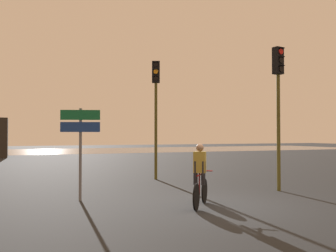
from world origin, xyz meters
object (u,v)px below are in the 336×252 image
(traffic_light_center, at_px, (156,98))
(traffic_light_near_right, at_px, (278,91))
(direction_sign_post, at_px, (80,137))
(cyclist, at_px, (200,175))

(traffic_light_center, relative_size, traffic_light_near_right, 1.03)
(traffic_light_center, bearing_deg, direction_sign_post, 68.85)
(traffic_light_near_right, bearing_deg, traffic_light_center, -69.17)
(traffic_light_near_right, height_order, cyclist, traffic_light_near_right)
(traffic_light_near_right, height_order, direction_sign_post, traffic_light_near_right)
(direction_sign_post, bearing_deg, cyclist, 159.88)
(cyclist, bearing_deg, traffic_light_near_right, 60.98)
(direction_sign_post, distance_m, cyclist, 3.55)
(traffic_light_center, relative_size, direction_sign_post, 1.90)
(traffic_light_near_right, bearing_deg, direction_sign_post, -14.65)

